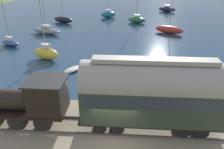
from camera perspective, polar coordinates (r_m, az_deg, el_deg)
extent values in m
plane|color=#607542|center=(13.53, 0.60, -17.68)|extent=(200.00, 200.00, 0.00)
cube|color=navy|center=(54.88, 3.57, 15.49)|extent=(80.00, 80.00, 0.01)
cube|color=gray|center=(14.08, 0.85, -14.36)|extent=(5.91, 56.00, 0.48)
cube|color=#4C4742|center=(13.31, 0.66, -15.44)|extent=(0.07, 54.88, 0.12)
cube|color=#4C4742|center=(14.49, 1.03, -11.54)|extent=(0.07, 54.88, 0.12)
cylinder|color=black|center=(13.82, -17.86, -12.09)|extent=(0.12, 1.03, 1.03)
cylinder|color=black|center=(14.96, -15.83, -8.64)|extent=(0.12, 1.03, 1.03)
cylinder|color=black|center=(14.46, -23.87, -11.35)|extent=(0.12, 1.03, 1.03)
cylinder|color=black|center=(15.55, -21.43, -8.13)|extent=(0.12, 1.03, 1.03)
cylinder|color=black|center=(16.28, -26.57, -7.59)|extent=(0.12, 1.03, 1.03)
cube|color=black|center=(14.78, -22.87, -8.34)|extent=(2.02, 5.80, 0.12)
cylinder|color=black|center=(14.99, -27.29, -5.71)|extent=(1.24, 3.48, 1.24)
cube|color=black|center=(13.52, -16.40, -5.39)|extent=(1.92, 2.03, 1.94)
cube|color=#282828|center=(13.05, -16.94, -1.52)|extent=(2.12, 2.27, 0.10)
cylinder|color=black|center=(13.73, 22.51, -13.88)|extent=(0.12, 0.76, 0.76)
cylinder|color=black|center=(14.88, 20.85, -10.26)|extent=(0.12, 0.76, 0.76)
cylinder|color=black|center=(13.44, 18.18, -14.06)|extent=(0.12, 0.76, 0.76)
cylinder|color=black|center=(14.61, 16.89, -10.33)|extent=(0.12, 0.76, 0.76)
cylinder|color=black|center=(13.02, 1.51, -14.00)|extent=(0.12, 0.76, 0.76)
cylinder|color=black|center=(14.23, 1.81, -10.14)|extent=(0.12, 0.76, 0.76)
cylinder|color=black|center=(13.09, -3.17, -13.78)|extent=(0.12, 0.76, 0.76)
cylinder|color=black|center=(14.29, -2.42, -9.97)|extent=(0.12, 0.76, 0.76)
cube|color=black|center=(13.51, 9.79, -11.13)|extent=(1.92, 8.32, 0.16)
cube|color=#2D3828|center=(12.81, 10.21, -6.56)|extent=(2.13, 7.99, 2.37)
cube|color=#2D333D|center=(12.60, 10.35, -4.96)|extent=(2.16, 7.49, 0.66)
cylinder|color=gray|center=(12.23, 10.62, -1.84)|extent=(2.24, 7.99, 2.24)
cube|color=gray|center=(11.73, 11.10, 3.57)|extent=(0.75, 6.65, 0.24)
ellipsoid|color=gray|center=(37.95, -16.76, 10.87)|extent=(2.99, 5.45, 0.98)
cylinder|color=#9E8460|center=(37.25, -17.53, 16.69)|extent=(0.10, 0.10, 6.85)
cube|color=silver|center=(37.80, -16.90, 11.92)|extent=(1.28, 1.77, 0.45)
ellipsoid|color=black|center=(45.85, -12.65, 13.79)|extent=(2.91, 4.56, 1.19)
ellipsoid|color=#192347|center=(59.68, 14.17, 16.19)|extent=(3.52, 4.58, 1.23)
cube|color=silver|center=(59.56, 14.26, 16.99)|extent=(1.45, 1.60, 0.45)
ellipsoid|color=#1E707A|center=(50.23, -0.97, 15.39)|extent=(2.23, 3.52, 1.30)
cube|color=silver|center=(50.09, -0.97, 16.37)|extent=(1.07, 1.17, 0.45)
ellipsoid|color=#B72D23|center=(37.80, 14.68, 11.27)|extent=(3.38, 4.78, 1.24)
cylinder|color=#9E8460|center=(37.06, 15.44, 17.79)|extent=(0.10, 0.10, 7.45)
ellipsoid|color=gold|center=(26.37, -16.76, 5.29)|extent=(2.19, 3.48, 1.40)
cylinder|color=#9E8460|center=(25.43, -17.81, 13.08)|extent=(0.10, 0.10, 5.95)
cube|color=silver|center=(26.09, -17.02, 7.19)|extent=(0.98, 1.16, 0.45)
ellipsoid|color=#236B42|center=(45.12, 6.49, 14.01)|extent=(2.81, 3.95, 1.14)
cube|color=silver|center=(44.98, 6.55, 15.00)|extent=(1.28, 1.36, 0.45)
ellipsoid|color=#335199|center=(33.31, -25.05, 7.51)|extent=(2.42, 3.41, 0.81)
cylinder|color=#9E8460|center=(32.51, -26.30, 13.93)|extent=(0.10, 0.10, 6.86)
cube|color=silver|center=(33.15, -25.25, 8.54)|extent=(1.02, 1.17, 0.45)
ellipsoid|color=#B7B2A3|center=(22.73, -10.21, 1.35)|extent=(2.46, 2.08, 0.33)
ellipsoid|color=#B7B2A3|center=(21.41, -19.79, -1.38)|extent=(2.10, 1.99, 0.33)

